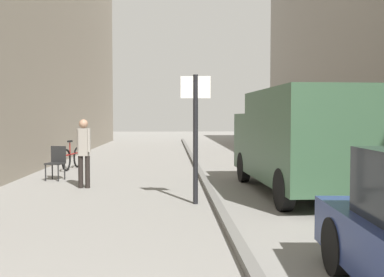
{
  "coord_description": "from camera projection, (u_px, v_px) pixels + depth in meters",
  "views": [
    {
      "loc": [
        0.68,
        -1.29,
        1.76
      ],
      "look_at": [
        1.19,
        9.14,
        1.25
      ],
      "focal_mm": 41.54,
      "sensor_mm": 36.0,
      "label": 1
    }
  ],
  "objects": [
    {
      "name": "ground_plane",
      "position": [
        148.0,
        175.0,
        13.31
      ],
      "size": [
        80.0,
        80.0,
        0.0
      ],
      "primitive_type": "plane",
      "color": "gray"
    },
    {
      "name": "kerb_strip",
      "position": [
        200.0,
        173.0,
        13.39
      ],
      "size": [
        0.16,
        40.0,
        0.12
      ],
      "primitive_type": "cube",
      "color": "#615F5B",
      "rests_on": "ground_plane"
    },
    {
      "name": "pedestrian_main_foreground",
      "position": [
        84.0,
        148.0,
        10.92
      ],
      "size": [
        0.34,
        0.22,
        1.7
      ],
      "rotation": [
        0.0,
        0.0,
        -0.08
      ],
      "color": "black",
      "rests_on": "ground_plane"
    },
    {
      "name": "delivery_van",
      "position": [
        300.0,
        139.0,
        10.13
      ],
      "size": [
        2.21,
        5.4,
        2.34
      ],
      "rotation": [
        0.0,
        0.0,
        0.04
      ],
      "color": "#335138",
      "rests_on": "ground_plane"
    },
    {
      "name": "street_sign_post",
      "position": [
        196.0,
        127.0,
        8.9
      ],
      "size": [
        0.6,
        0.1,
        2.6
      ],
      "rotation": [
        0.0,
        0.0,
        3.06
      ],
      "color": "black",
      "rests_on": "ground_plane"
    },
    {
      "name": "bicycle_leaning",
      "position": [
        72.0,
        158.0,
        14.88
      ],
      "size": [
        0.31,
        1.76,
        0.98
      ],
      "rotation": [
        0.0,
        0.0,
        -0.14
      ],
      "color": "black",
      "rests_on": "ground_plane"
    },
    {
      "name": "cafe_chair_near_window",
      "position": [
        57.0,
        160.0,
        12.35
      ],
      "size": [
        0.53,
        0.53,
        0.94
      ],
      "rotation": [
        0.0,
        0.0,
        2.91
      ],
      "color": "black",
      "rests_on": "ground_plane"
    }
  ]
}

